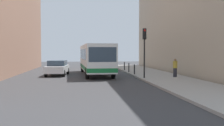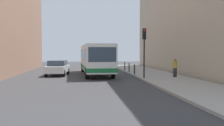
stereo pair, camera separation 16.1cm
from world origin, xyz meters
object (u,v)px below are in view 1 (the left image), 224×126
at_px(car_beside_bus, 57,67).
at_px(pedestrian_near_signal, 175,68).
at_px(bollard_near, 134,69).
at_px(traffic_light, 144,44).
at_px(bollard_far, 124,66).
at_px(bus, 95,58).
at_px(bollard_mid, 129,68).

xyz_separation_m(car_beside_bus, pedestrian_near_signal, (10.35, -4.47, 0.15)).
xyz_separation_m(car_beside_bus, bollard_near, (7.43, -1.40, -0.16)).
xyz_separation_m(traffic_light, bollard_near, (-0.10, 3.51, -2.38)).
height_order(car_beside_bus, bollard_near, car_beside_bus).
bearing_deg(car_beside_bus, pedestrian_near_signal, 160.85).
bearing_deg(bollard_far, bollard_near, -90.00).
height_order(bus, bollard_near, bus).
distance_m(bollard_mid, pedestrian_near_signal, 6.64).
xyz_separation_m(bollard_near, bollard_mid, (0.00, 2.88, 0.00)).
bearing_deg(bollard_mid, bollard_far, 90.00).
relative_size(bollard_mid, pedestrian_near_signal, 0.60).
height_order(traffic_light, bollard_mid, traffic_light).
bearing_deg(bollard_far, pedestrian_near_signal, -71.70).
height_order(bus, bollard_far, bus).
xyz_separation_m(bollard_mid, bollard_far, (0.00, 2.88, 0.00)).
bearing_deg(pedestrian_near_signal, bollard_near, -98.86).
xyz_separation_m(bus, traffic_light, (3.77, -5.33, 1.28)).
bearing_deg(bus, bollard_near, 150.84).
height_order(traffic_light, pedestrian_near_signal, traffic_light).
bearing_deg(pedestrian_near_signal, bus, -89.01).
relative_size(bollard_near, bollard_far, 1.00).
relative_size(traffic_light, bollard_far, 4.32).
relative_size(bollard_near, pedestrian_near_signal, 0.60).
distance_m(car_beside_bus, bollard_far, 8.62).
relative_size(bollard_far, pedestrian_near_signal, 0.60).
bearing_deg(car_beside_bus, bus, -169.41).
height_order(traffic_light, bollard_far, traffic_light).
relative_size(car_beside_bus, bollard_far, 4.76).
bearing_deg(car_beside_bus, bollard_near, 173.54).
bearing_deg(traffic_light, bus, 125.27).
relative_size(traffic_light, bollard_near, 4.32).
bearing_deg(bus, bollard_far, -135.69).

